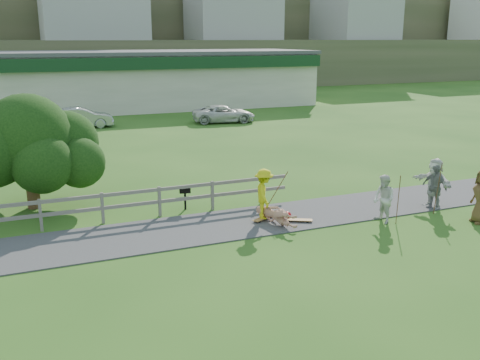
{
  "coord_description": "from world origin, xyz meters",
  "views": [
    {
      "loc": [
        -6.3,
        -14.63,
        6.18
      ],
      "look_at": [
        0.57,
        2.0,
        1.41
      ],
      "focal_mm": 40.0,
      "sensor_mm": 36.0,
      "label": 1
    }
  ],
  "objects_px": {
    "skater_fallen": "(276,216)",
    "car_silver": "(81,118)",
    "spectator_b": "(435,187)",
    "spectator_d": "(434,183)",
    "skater_rider": "(264,197)",
    "spectator_a": "(384,199)",
    "bbq": "(185,198)",
    "tree": "(30,164)",
    "car_white": "(224,114)"
  },
  "relations": [
    {
      "from": "spectator_d",
      "to": "spectator_a",
      "type": "bearing_deg",
      "value": -82.45
    },
    {
      "from": "skater_rider",
      "to": "skater_fallen",
      "type": "bearing_deg",
      "value": -141.08
    },
    {
      "from": "skater_rider",
      "to": "tree",
      "type": "xyz_separation_m",
      "value": [
        -7.37,
        4.67,
        0.81
      ]
    },
    {
      "from": "skater_fallen",
      "to": "spectator_a",
      "type": "height_order",
      "value": "spectator_a"
    },
    {
      "from": "tree",
      "to": "bbq",
      "type": "height_order",
      "value": "tree"
    },
    {
      "from": "skater_fallen",
      "to": "car_white",
      "type": "height_order",
      "value": "car_white"
    },
    {
      "from": "spectator_d",
      "to": "car_silver",
      "type": "relative_size",
      "value": 0.43
    },
    {
      "from": "spectator_b",
      "to": "bbq",
      "type": "xyz_separation_m",
      "value": [
        -8.61,
        3.44,
        -0.42
      ]
    },
    {
      "from": "spectator_b",
      "to": "tree",
      "type": "height_order",
      "value": "tree"
    },
    {
      "from": "spectator_d",
      "to": "car_silver",
      "type": "distance_m",
      "value": 26.3
    },
    {
      "from": "skater_fallen",
      "to": "car_white",
      "type": "distance_m",
      "value": 23.25
    },
    {
      "from": "skater_rider",
      "to": "bbq",
      "type": "relative_size",
      "value": 2.02
    },
    {
      "from": "spectator_d",
      "to": "bbq",
      "type": "distance_m",
      "value": 9.32
    },
    {
      "from": "spectator_a",
      "to": "spectator_b",
      "type": "bearing_deg",
      "value": 100.49
    },
    {
      "from": "skater_rider",
      "to": "bbq",
      "type": "height_order",
      "value": "skater_rider"
    },
    {
      "from": "spectator_d",
      "to": "car_white",
      "type": "distance_m",
      "value": 22.81
    },
    {
      "from": "car_silver",
      "to": "bbq",
      "type": "xyz_separation_m",
      "value": [
        1.39,
        -20.97,
        -0.3
      ]
    },
    {
      "from": "skater_rider",
      "to": "spectator_a",
      "type": "relative_size",
      "value": 1.04
    },
    {
      "from": "car_silver",
      "to": "bbq",
      "type": "relative_size",
      "value": 5.11
    },
    {
      "from": "skater_fallen",
      "to": "spectator_b",
      "type": "bearing_deg",
      "value": -21.4
    },
    {
      "from": "skater_fallen",
      "to": "tree",
      "type": "bearing_deg",
      "value": 129.9
    },
    {
      "from": "skater_fallen",
      "to": "car_white",
      "type": "xyz_separation_m",
      "value": [
        6.54,
        22.3,
        0.32
      ]
    },
    {
      "from": "spectator_b",
      "to": "car_silver",
      "type": "distance_m",
      "value": 26.38
    },
    {
      "from": "spectator_a",
      "to": "bbq",
      "type": "height_order",
      "value": "spectator_a"
    },
    {
      "from": "spectator_d",
      "to": "bbq",
      "type": "height_order",
      "value": "spectator_d"
    },
    {
      "from": "skater_rider",
      "to": "spectator_b",
      "type": "height_order",
      "value": "skater_rider"
    },
    {
      "from": "tree",
      "to": "spectator_a",
      "type": "bearing_deg",
      "value": -29.99
    },
    {
      "from": "tree",
      "to": "bbq",
      "type": "distance_m",
      "value": 5.86
    },
    {
      "from": "skater_rider",
      "to": "spectator_a",
      "type": "bearing_deg",
      "value": -98.51
    },
    {
      "from": "car_silver",
      "to": "car_white",
      "type": "distance_m",
      "value": 10.43
    },
    {
      "from": "spectator_b",
      "to": "bbq",
      "type": "height_order",
      "value": "spectator_b"
    },
    {
      "from": "skater_rider",
      "to": "tree",
      "type": "relative_size",
      "value": 0.34
    },
    {
      "from": "spectator_d",
      "to": "bbq",
      "type": "relative_size",
      "value": 2.18
    },
    {
      "from": "spectator_a",
      "to": "car_white",
      "type": "height_order",
      "value": "spectator_a"
    },
    {
      "from": "spectator_a",
      "to": "skater_fallen",
      "type": "bearing_deg",
      "value": -110.29
    },
    {
      "from": "skater_rider",
      "to": "spectator_d",
      "type": "distance_m",
      "value": 6.61
    },
    {
      "from": "spectator_b",
      "to": "spectator_d",
      "type": "xyz_separation_m",
      "value": [
        0.08,
        0.12,
        0.1
      ]
    },
    {
      "from": "skater_fallen",
      "to": "car_silver",
      "type": "height_order",
      "value": "car_silver"
    },
    {
      "from": "car_silver",
      "to": "car_white",
      "type": "xyz_separation_m",
      "value": [
        10.33,
        -1.48,
        -0.08
      ]
    },
    {
      "from": "spectator_b",
      "to": "bbq",
      "type": "bearing_deg",
      "value": -125.31
    },
    {
      "from": "skater_rider",
      "to": "tree",
      "type": "bearing_deg",
      "value": 74.16
    },
    {
      "from": "spectator_a",
      "to": "car_white",
      "type": "xyz_separation_m",
      "value": [
        3.04,
        23.5,
        -0.19
      ]
    },
    {
      "from": "skater_rider",
      "to": "car_silver",
      "type": "relative_size",
      "value": 0.4
    },
    {
      "from": "skater_fallen",
      "to": "tree",
      "type": "distance_m",
      "value": 9.31
    },
    {
      "from": "spectator_a",
      "to": "car_white",
      "type": "bearing_deg",
      "value": 171.23
    },
    {
      "from": "skater_fallen",
      "to": "spectator_d",
      "type": "bearing_deg",
      "value": -20.22
    },
    {
      "from": "car_silver",
      "to": "spectator_d",
      "type": "bearing_deg",
      "value": -153.79
    },
    {
      "from": "car_silver",
      "to": "skater_rider",
      "type": "bearing_deg",
      "value": -167.64
    },
    {
      "from": "car_white",
      "to": "bbq",
      "type": "height_order",
      "value": "car_white"
    },
    {
      "from": "tree",
      "to": "car_silver",
      "type": "bearing_deg",
      "value": 78.41
    }
  ]
}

